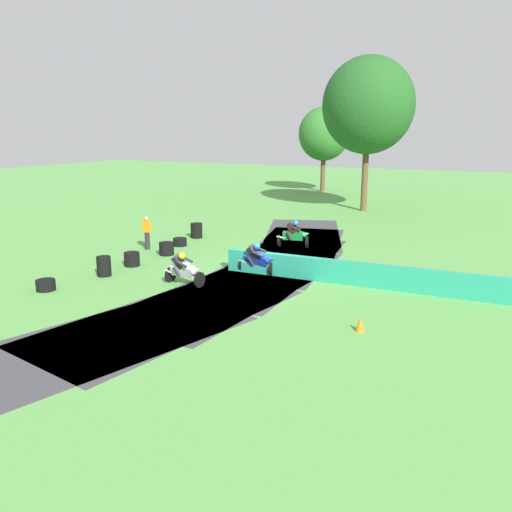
{
  "coord_description": "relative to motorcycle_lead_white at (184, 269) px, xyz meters",
  "views": [
    {
      "loc": [
        8.93,
        -18.62,
        5.78
      ],
      "look_at": [
        -0.0,
        -0.7,
        0.9
      ],
      "focal_mm": 36.77,
      "sensor_mm": 36.0,
      "label": 1
    }
  ],
  "objects": [
    {
      "name": "tire_stack_extra_a",
      "position": [
        -4.1,
        5.66,
        -0.43
      ],
      "size": [
        0.68,
        0.68,
        0.4
      ],
      "color": "black",
      "rests_on": "ground"
    },
    {
      "name": "tire_stack_far",
      "position": [
        -3.54,
        3.75,
        -0.33
      ],
      "size": [
        0.69,
        0.69,
        0.6
      ],
      "color": "black",
      "rests_on": "ground"
    },
    {
      "name": "traffic_cone",
      "position": [
        7.21,
        -1.56,
        -0.41
      ],
      "size": [
        0.28,
        0.28,
        0.44
      ],
      "primitive_type": "cone",
      "color": "orange",
      "rests_on": "ground"
    },
    {
      "name": "tire_stack_near",
      "position": [
        -4.22,
        -2.78,
        -0.43
      ],
      "size": [
        0.7,
        0.7,
        0.4
      ],
      "color": "black",
      "rests_on": "ground"
    },
    {
      "name": "tire_stack_extra_b",
      "position": [
        -4.45,
        7.73,
        -0.23
      ],
      "size": [
        0.63,
        0.63,
        0.8
      ],
      "color": "black",
      "rests_on": "ground"
    },
    {
      "name": "motorcycle_trailing_green",
      "position": [
        1.23,
        7.88,
        0.03
      ],
      "size": [
        1.7,
        0.97,
        1.42
      ],
      "color": "black",
      "rests_on": "ground"
    },
    {
      "name": "tire_stack_mid_b",
      "position": [
        -3.68,
        1.42,
        -0.33
      ],
      "size": [
        0.66,
        0.66,
        0.6
      ],
      "color": "black",
      "rests_on": "ground"
    },
    {
      "name": "safety_barrier",
      "position": [
        7.77,
        2.97,
        -0.18
      ],
      "size": [
        14.72,
        0.69,
        0.9
      ],
      "primitive_type": "cube",
      "rotation": [
        0.0,
        0.0,
        -1.54
      ],
      "color": "#239375",
      "rests_on": "ground"
    },
    {
      "name": "ground_plane",
      "position": [
        1.97,
        2.82,
        -0.63
      ],
      "size": [
        120.0,
        120.0,
        0.0
      ],
      "primitive_type": "plane",
      "color": "#569947"
    },
    {
      "name": "track_marshal",
      "position": [
        -5.09,
        4.3,
        0.18
      ],
      "size": [
        0.34,
        0.24,
        1.63
      ],
      "color": "#232328",
      "rests_on": "ground"
    },
    {
      "name": "motorcycle_lead_white",
      "position": [
        0.0,
        0.0,
        0.0
      ],
      "size": [
        1.7,
        0.9,
        1.43
      ],
      "color": "black",
      "rests_on": "ground"
    },
    {
      "name": "tree_far_left",
      "position": [
        1.08,
        21.29,
        6.69
      ],
      "size": [
        6.33,
        6.33,
        10.66
      ],
      "color": "brown",
      "rests_on": "ground"
    },
    {
      "name": "motorcycle_chase_blue",
      "position": [
        1.75,
        2.72,
        -0.0
      ],
      "size": [
        1.69,
        0.89,
        1.42
      ],
      "color": "black",
      "rests_on": "ground"
    },
    {
      "name": "track_asphalt",
      "position": [
        1.34,
        2.8,
        -0.63
      ],
      "size": [
        7.49,
        27.12,
        0.01
      ],
      "color": "#3D3D42",
      "rests_on": "ground"
    },
    {
      "name": "tree_far_right",
      "position": [
        -5.59,
        31.37,
        4.65
      ],
      "size": [
        4.68,
        4.68,
        7.77
      ],
      "color": "brown",
      "rests_on": "ground"
    },
    {
      "name": "tire_stack_mid_a",
      "position": [
        -3.65,
        -0.33,
        -0.23
      ],
      "size": [
        0.57,
        0.57,
        0.8
      ],
      "color": "black",
      "rests_on": "ground"
    }
  ]
}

